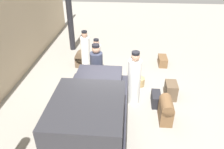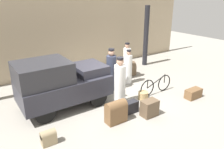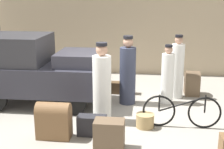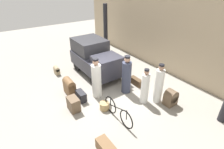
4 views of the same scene
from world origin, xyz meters
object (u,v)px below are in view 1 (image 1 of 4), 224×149
(porter_standing_middle, at_px, (86,54))
(suitcase_tan_flat, at_px, (82,59))
(porter_lifting_near_truck, at_px, (97,60))
(trunk_wicker_pale, at_px, (166,110))
(suitcase_black_upright, at_px, (163,61))
(trunk_umber_medium, at_px, (171,90))
(porter_carrying_trunk, at_px, (97,71))
(trunk_large_brown, at_px, (156,99))
(conductor_in_dark_uniform, at_px, (134,80))
(wicker_basket, at_px, (139,82))
(suitcase_small_leather, at_px, (74,89))
(bicycle, at_px, (137,67))
(truck, at_px, (93,115))

(porter_standing_middle, relative_size, suitcase_tan_flat, 2.52)
(porter_lifting_near_truck, height_order, trunk_wicker_pale, porter_lifting_near_truck)
(trunk_wicker_pale, xyz_separation_m, suitcase_black_upright, (3.66, -0.35, -0.22))
(porter_standing_middle, relative_size, trunk_umber_medium, 3.11)
(porter_lifting_near_truck, xyz_separation_m, porter_carrying_trunk, (-1.07, -0.15, 0.10))
(suitcase_tan_flat, distance_m, trunk_large_brown, 3.91)
(conductor_in_dark_uniform, xyz_separation_m, trunk_umber_medium, (0.33, -1.31, -0.57))
(wicker_basket, height_order, suitcase_tan_flat, suitcase_tan_flat)
(porter_standing_middle, xyz_separation_m, conductor_in_dark_uniform, (-1.88, -1.96, 0.02))
(wicker_basket, bearing_deg, porter_lifting_near_truck, 71.61)
(suitcase_tan_flat, bearing_deg, suitcase_small_leather, -176.19)
(suitcase_small_leather, bearing_deg, trunk_umber_medium, -89.61)
(suitcase_black_upright, bearing_deg, trunk_umber_medium, 179.74)
(suitcase_tan_flat, distance_m, suitcase_small_leather, 2.06)
(porter_standing_middle, bearing_deg, trunk_umber_medium, -115.30)
(bicycle, xyz_separation_m, porter_carrying_trunk, (-1.31, 1.45, 0.47))
(trunk_wicker_pale, xyz_separation_m, trunk_umber_medium, (1.20, -0.33, -0.12))
(truck, xyz_separation_m, suitcase_tan_flat, (4.31, 1.21, -0.65))
(porter_standing_middle, xyz_separation_m, suitcase_black_upright, (0.91, -3.28, -0.65))
(suitcase_tan_flat, xyz_separation_m, suitcase_black_upright, (0.43, -3.59, -0.16))
(porter_carrying_trunk, bearing_deg, truck, -174.22)
(wicker_basket, relative_size, trunk_large_brown, 0.66)
(suitcase_tan_flat, distance_m, suitcase_black_upright, 3.62)
(wicker_basket, height_order, porter_carrying_trunk, porter_carrying_trunk)
(truck, xyz_separation_m, trunk_large_brown, (1.84, -1.82, -0.78))
(trunk_umber_medium, xyz_separation_m, trunk_large_brown, (-0.44, 0.55, -0.08))
(porter_carrying_trunk, bearing_deg, bicycle, -47.76)
(trunk_wicker_pale, bearing_deg, trunk_large_brown, 15.58)
(porter_standing_middle, height_order, conductor_in_dark_uniform, conductor_in_dark_uniform)
(trunk_wicker_pale, relative_size, trunk_large_brown, 1.28)
(trunk_wicker_pale, relative_size, suitcase_black_upright, 1.07)
(wicker_basket, relative_size, porter_standing_middle, 0.22)
(suitcase_black_upright, bearing_deg, trunk_large_brown, 169.11)
(porter_standing_middle, relative_size, conductor_in_dark_uniform, 0.97)
(porter_standing_middle, relative_size, porter_lifting_near_truck, 1.12)
(porter_lifting_near_truck, bearing_deg, porter_standing_middle, 59.03)
(truck, bearing_deg, trunk_umber_medium, -46.10)
(porter_lifting_near_truck, relative_size, suitcase_tan_flat, 2.24)
(porter_lifting_near_truck, distance_m, porter_carrying_trunk, 1.09)
(wicker_basket, bearing_deg, porter_carrying_trunk, 108.10)
(conductor_in_dark_uniform, relative_size, suitcase_tan_flat, 2.60)
(porter_lifting_near_truck, bearing_deg, trunk_wicker_pale, -135.15)
(suitcase_tan_flat, relative_size, suitcase_black_upright, 1.00)
(conductor_in_dark_uniform, bearing_deg, porter_carrying_trunk, 68.82)
(suitcase_small_leather, xyz_separation_m, suitcase_black_upright, (2.48, -3.45, 0.02))
(porter_lifting_near_truck, xyz_separation_m, suitcase_small_leather, (-1.27, 0.67, -0.57))
(porter_standing_middle, relative_size, trunk_wicker_pale, 2.34)
(porter_standing_middle, height_order, porter_carrying_trunk, porter_carrying_trunk)
(suitcase_tan_flat, bearing_deg, trunk_large_brown, -129.17)
(porter_lifting_near_truck, height_order, suitcase_tan_flat, porter_lifting_near_truck)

